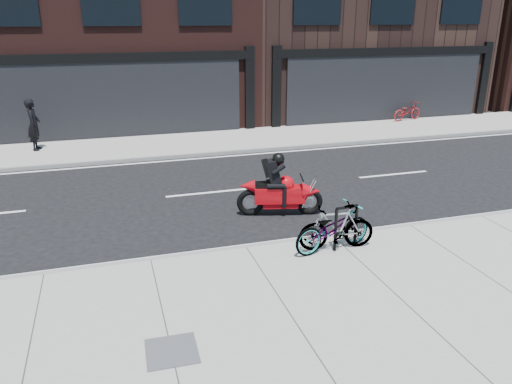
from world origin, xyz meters
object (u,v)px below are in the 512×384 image
object	(u,v)px
bicycle_front	(333,228)
bicycle_far	(407,111)
motorcycle	(284,190)
utility_grate	(172,351)
pedestrian	(34,125)
bicycle_rear	(337,227)
bike_rack	(346,223)

from	to	relation	value
bicycle_front	bicycle_far	bearing A→B (deg)	-49.86
motorcycle	bicycle_far	xyz separation A→B (m)	(9.48, 9.16, -0.10)
motorcycle	utility_grate	size ratio (longest dim) A/B	2.86
motorcycle	pedestrian	world-z (taller)	pedestrian
utility_grate	bicycle_front	bearing A→B (deg)	33.35
motorcycle	bicycle_rear	bearing A→B (deg)	-68.96
bicycle_far	bicycle_rear	bearing A→B (deg)	128.40
bike_rack	utility_grate	bearing A→B (deg)	-148.67
motorcycle	utility_grate	world-z (taller)	motorcycle
pedestrian	bicycle_far	bearing A→B (deg)	-83.92
bike_rack	bicycle_rear	size ratio (longest dim) A/B	0.58
bicycle_rear	bicycle_far	xyz separation A→B (m)	(9.19, 11.60, -0.06)
bicycle_rear	utility_grate	bearing A→B (deg)	-50.61
bike_rack	utility_grate	size ratio (longest dim) A/B	1.26
bicycle_rear	utility_grate	xyz separation A→B (m)	(-3.78, -2.43, -0.48)
bicycle_rear	bicycle_far	distance (m)	14.80
bike_rack	motorcycle	xyz separation A→B (m)	(-0.50, 2.44, -0.02)
bike_rack	pedestrian	bearing A→B (deg)	123.45
bicycle_front	bicycle_rear	world-z (taller)	bicycle_rear
bicycle_far	utility_grate	size ratio (longest dim) A/B	2.16
bicycle_front	bicycle_far	distance (m)	14.86
bike_rack	bicycle_far	world-z (taller)	bike_rack
bike_rack	bicycle_rear	distance (m)	0.22
motorcycle	pedestrian	xyz separation A→B (m)	(-6.60, 8.31, 0.40)
bicycle_rear	motorcycle	bearing A→B (deg)	-166.65
pedestrian	bicycle_far	size ratio (longest dim) A/B	1.15
pedestrian	bike_rack	bearing A→B (deg)	-143.53
motorcycle	bike_rack	bearing A→B (deg)	-64.09
bicycle_front	pedestrian	size ratio (longest dim) A/B	0.98
bicycle_far	utility_grate	xyz separation A→B (m)	(-12.97, -14.03, -0.42)
motorcycle	pedestrian	size ratio (longest dim) A/B	1.15
bicycle_rear	pedestrian	size ratio (longest dim) A/B	0.87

